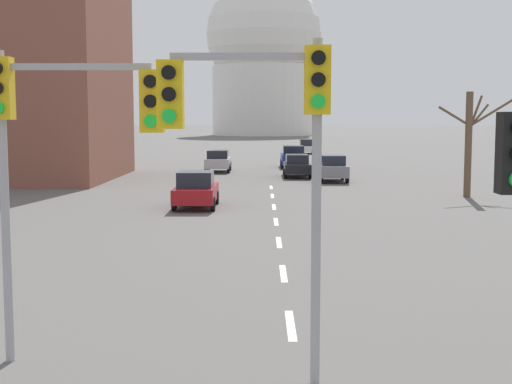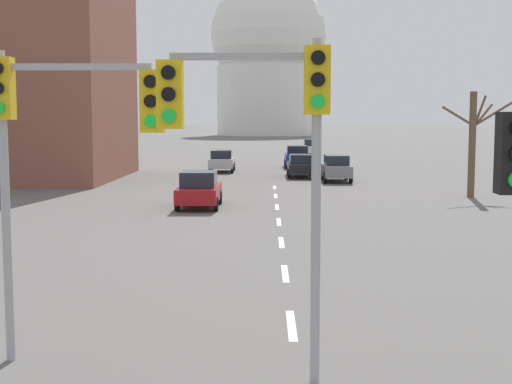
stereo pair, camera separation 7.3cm
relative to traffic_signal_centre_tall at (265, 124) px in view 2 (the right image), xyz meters
The scene contains 18 objects.
lane_stripe_1 4.83m from the traffic_signal_centre_tall, 80.56° to the left, with size 0.16×2.00×0.01m, color silver.
lane_stripe_2 8.37m from the traffic_signal_centre_tall, 86.23° to the left, with size 0.16×2.00×0.01m, color silver.
lane_stripe_3 12.55m from the traffic_signal_centre_tall, 87.65° to the left, with size 0.16×2.00×0.01m, color silver.
lane_stripe_4 16.89m from the traffic_signal_centre_tall, 88.29° to the left, with size 0.16×2.00×0.01m, color silver.
lane_stripe_5 21.30m from the traffic_signal_centre_tall, 88.66° to the left, with size 0.16×2.00×0.01m, color silver.
lane_stripe_6 25.74m from the traffic_signal_centre_tall, 88.89° to the left, with size 0.16×2.00×0.01m, color silver.
lane_stripe_7 30.20m from the traffic_signal_centre_tall, 89.06° to the left, with size 0.16×2.00×0.01m, color silver.
traffic_signal_centre_tall is the anchor object (origin of this frame).
traffic_signal_near_left 3.40m from the traffic_signal_centre_tall, 163.81° to the left, with size 2.70×0.34×4.91m.
sedan_near_left 37.29m from the traffic_signal_centre_tall, 86.46° to the left, with size 1.76×4.35×1.51m.
sedan_near_right 41.90m from the traffic_signal_centre_tall, 94.42° to the left, with size 1.81×4.00×1.59m.
sedan_mid_centre 21.15m from the traffic_signal_centre_tall, 97.99° to the left, with size 1.81×4.03×1.60m.
sedan_far_left 46.42m from the traffic_signal_centre_tall, 86.96° to the left, with size 1.96×4.36×1.74m.
sedan_far_right 69.12m from the traffic_signal_centre_tall, 85.92° to the left, with size 1.72×4.16×1.60m.
sedan_distant_centre 34.18m from the traffic_signal_centre_tall, 82.70° to the left, with size 1.73×4.05×1.63m.
bare_tree_right_near 27.06m from the traffic_signal_centre_tall, 67.85° to the left, with size 3.82×1.12×5.18m.
bare_tree_left_far 39.34m from the traffic_signal_centre_tall, 105.39° to the left, with size 2.25×5.61×9.23m.
capitol_dome 158.48m from the traffic_signal_centre_tall, 89.82° to the left, with size 26.70×26.70×37.71m.
Camera 2 is at (-0.48, -4.11, 3.87)m, focal length 50.00 mm.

